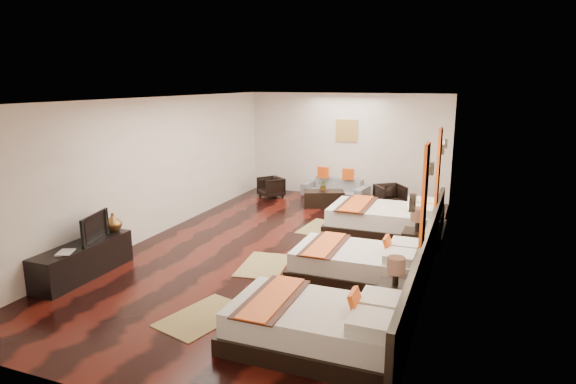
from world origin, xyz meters
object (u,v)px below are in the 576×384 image
at_px(bed_near, 317,326).
at_px(figurine, 113,222).
at_px(tv_console, 83,260).
at_px(table_plant, 323,185).
at_px(tv, 90,227).
at_px(book, 58,253).
at_px(sofa, 335,188).
at_px(armchair_left, 271,187).
at_px(bed_far, 387,220).
at_px(bed_mid, 359,264).
at_px(nightstand_b, 416,242).
at_px(armchair_right, 390,197).
at_px(coffee_table, 324,199).
at_px(nightstand_a, 394,298).

distance_m(bed_near, figurine, 4.46).
bearing_deg(tv_console, table_plant, 68.61).
distance_m(tv, book, 0.69).
relative_size(sofa, armchair_left, 2.94).
bearing_deg(bed_far, book, -133.13).
distance_m(bed_mid, figurine, 4.28).
bearing_deg(table_plant, book, -109.88).
bearing_deg(figurine, book, -90.00).
bearing_deg(armchair_left, nightstand_b, -0.64).
xyz_separation_m(bed_near, bed_far, (0.00, 4.69, 0.03)).
relative_size(tv, figurine, 2.56).
relative_size(armchair_right, table_plant, 2.41).
xyz_separation_m(tv_console, armchair_left, (0.65, 6.21, 0.00)).
xyz_separation_m(sofa, armchair_left, (-1.65, -0.60, 0.02)).
bearing_deg(book, coffee_table, 69.77).
distance_m(book, table_plant, 6.68).
bearing_deg(figurine, bed_far, 37.77).
bearing_deg(figurine, tv_console, -90.00).
bearing_deg(armchair_right, table_plant, 156.69).
distance_m(bed_mid, tv, 4.38).
height_order(bed_mid, tv_console, bed_mid).
bearing_deg(nightstand_a, coffee_table, 115.97).
relative_size(tv, sofa, 0.45).
relative_size(tv, armchair_right, 1.22).
bearing_deg(table_plant, bed_near, -73.49).
xyz_separation_m(bed_far, book, (-4.20, -4.48, 0.26)).
height_order(sofa, armchair_right, armchair_right).
distance_m(tv_console, coffee_table, 6.20).
bearing_deg(nightstand_b, bed_mid, -121.19).
bearing_deg(bed_far, coffee_table, 137.23).
xyz_separation_m(bed_mid, table_plant, (-1.92, 4.33, 0.27)).
xyz_separation_m(bed_mid, armchair_left, (-3.55, 4.74, 0.01)).
bearing_deg(armchair_right, sofa, 121.97).
height_order(bed_mid, table_plant, bed_mid).
xyz_separation_m(nightstand_a, armchair_right, (-1.05, 5.83, -0.01)).
relative_size(bed_far, sofa, 1.31).
xyz_separation_m(book, figurine, (0.00, 1.23, 0.14)).
relative_size(bed_near, nightstand_b, 2.18).
relative_size(armchair_left, table_plant, 2.20).
relative_size(tv_console, figurine, 5.67).
xyz_separation_m(nightstand_a, sofa, (-2.65, 6.48, -0.05)).
bearing_deg(bed_mid, figurine, -170.22).
distance_m(nightstand_a, table_plant, 6.09).
relative_size(nightstand_b, tv, 1.18).
distance_m(bed_far, nightstand_b, 1.49).
xyz_separation_m(bed_near, table_plant, (-1.93, 6.49, 0.27)).
distance_m(armchair_left, armchair_right, 3.24).
distance_m(bed_far, armchair_left, 4.18).
xyz_separation_m(bed_far, figurine, (-4.20, -3.25, 0.40)).
xyz_separation_m(tv, coffee_table, (2.25, 5.59, -0.58)).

